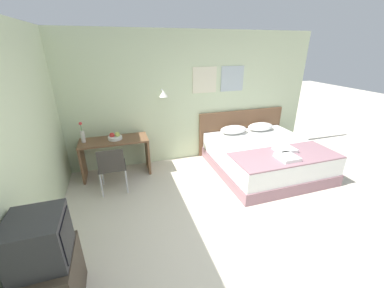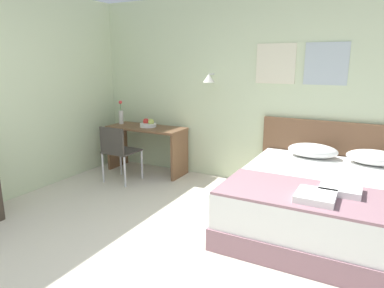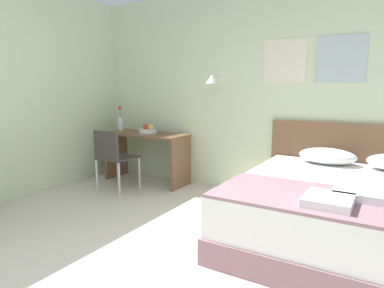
{
  "view_description": "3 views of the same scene",
  "coord_description": "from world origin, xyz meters",
  "px_view_note": "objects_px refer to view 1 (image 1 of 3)",
  "views": [
    {
      "loc": [
        -1.42,
        -1.87,
        2.36
      ],
      "look_at": [
        -0.34,
        1.46,
        0.88
      ],
      "focal_mm": 22.0,
      "sensor_mm": 36.0,
      "label": 1
    },
    {
      "loc": [
        1.54,
        -1.87,
        1.73
      ],
      "look_at": [
        -0.12,
        1.28,
        0.87
      ],
      "focal_mm": 32.0,
      "sensor_mm": 36.0,
      "label": 2
    },
    {
      "loc": [
        1.56,
        -1.43,
        1.4
      ],
      "look_at": [
        -0.22,
        1.54,
        0.82
      ],
      "focal_mm": 32.0,
      "sensor_mm": 36.0,
      "label": 3
    }
  ],
  "objects_px": {
    "desk": "(115,150)",
    "pillow_right": "(260,127)",
    "flower_vase": "(82,135)",
    "fruit_bowl": "(115,137)",
    "desk_chair": "(112,166)",
    "folded_towel_mid_bed": "(287,157)",
    "tv_stand": "(53,284)",
    "throw_blanket": "(286,155)",
    "bed": "(265,157)",
    "folded_towel_near_foot": "(285,150)",
    "television": "(39,240)",
    "headboard": "(241,131)",
    "pillow_left": "(234,130)"
  },
  "relations": [
    {
      "from": "headboard",
      "to": "tv_stand",
      "type": "distance_m",
      "value": 4.46
    },
    {
      "from": "pillow_right",
      "to": "desk",
      "type": "bearing_deg",
      "value": -179.69
    },
    {
      "from": "folded_towel_near_foot",
      "to": "television",
      "type": "height_order",
      "value": "television"
    },
    {
      "from": "pillow_right",
      "to": "television",
      "type": "xyz_separation_m",
      "value": [
        -3.82,
        -2.51,
        0.18
      ]
    },
    {
      "from": "folded_towel_mid_bed",
      "to": "flower_vase",
      "type": "height_order",
      "value": "flower_vase"
    },
    {
      "from": "desk",
      "to": "folded_towel_near_foot",
      "type": "bearing_deg",
      "value": -21.7
    },
    {
      "from": "pillow_right",
      "to": "folded_towel_mid_bed",
      "type": "bearing_deg",
      "value": -106.19
    },
    {
      "from": "television",
      "to": "tv_stand",
      "type": "bearing_deg",
      "value": 180.0
    },
    {
      "from": "bed",
      "to": "throw_blanket",
      "type": "xyz_separation_m",
      "value": [
        0.0,
        -0.57,
        0.3
      ]
    },
    {
      "from": "desk",
      "to": "fruit_bowl",
      "type": "relative_size",
      "value": 4.84
    },
    {
      "from": "television",
      "to": "desk",
      "type": "bearing_deg",
      "value": 75.71
    },
    {
      "from": "fruit_bowl",
      "to": "tv_stand",
      "type": "relative_size",
      "value": 0.42
    },
    {
      "from": "desk_chair",
      "to": "fruit_bowl",
      "type": "relative_size",
      "value": 3.24
    },
    {
      "from": "pillow_right",
      "to": "fruit_bowl",
      "type": "distance_m",
      "value": 3.16
    },
    {
      "from": "television",
      "to": "flower_vase",
      "type": "bearing_deg",
      "value": 87.4
    },
    {
      "from": "headboard",
      "to": "desk_chair",
      "type": "bearing_deg",
      "value": -162.75
    },
    {
      "from": "throw_blanket",
      "to": "folded_towel_mid_bed",
      "type": "height_order",
      "value": "folded_towel_mid_bed"
    },
    {
      "from": "pillow_right",
      "to": "desk_chair",
      "type": "distance_m",
      "value": 3.32
    },
    {
      "from": "pillow_left",
      "to": "desk",
      "type": "xyz_separation_m",
      "value": [
        -2.51,
        -0.02,
        -0.13
      ]
    },
    {
      "from": "desk",
      "to": "flower_vase",
      "type": "height_order",
      "value": "flower_vase"
    },
    {
      "from": "headboard",
      "to": "desk_chair",
      "type": "distance_m",
      "value": 3.05
    },
    {
      "from": "fruit_bowl",
      "to": "flower_vase",
      "type": "height_order",
      "value": "flower_vase"
    },
    {
      "from": "bed",
      "to": "tv_stand",
      "type": "relative_size",
      "value": 3.18
    },
    {
      "from": "pillow_right",
      "to": "desk",
      "type": "distance_m",
      "value": 3.19
    },
    {
      "from": "desk_chair",
      "to": "folded_towel_mid_bed",
      "type": "bearing_deg",
      "value": -16.1
    },
    {
      "from": "pillow_right",
      "to": "flower_vase",
      "type": "relative_size",
      "value": 1.57
    },
    {
      "from": "throw_blanket",
      "to": "desk",
      "type": "xyz_separation_m",
      "value": [
        -2.85,
        1.31,
        -0.06
      ]
    },
    {
      "from": "throw_blanket",
      "to": "tv_stand",
      "type": "distance_m",
      "value": 3.69
    },
    {
      "from": "throw_blanket",
      "to": "fruit_bowl",
      "type": "bearing_deg",
      "value": 154.91
    },
    {
      "from": "folded_towel_mid_bed",
      "to": "tv_stand",
      "type": "distance_m",
      "value": 3.57
    },
    {
      "from": "throw_blanket",
      "to": "folded_towel_mid_bed",
      "type": "relative_size",
      "value": 5.69
    },
    {
      "from": "pillow_right",
      "to": "folded_towel_near_foot",
      "type": "bearing_deg",
      "value": -102.06
    },
    {
      "from": "desk",
      "to": "tv_stand",
      "type": "relative_size",
      "value": 2.01
    },
    {
      "from": "fruit_bowl",
      "to": "bed",
      "type": "bearing_deg",
      "value": -14.9
    },
    {
      "from": "desk",
      "to": "pillow_right",
      "type": "bearing_deg",
      "value": 0.31
    },
    {
      "from": "fruit_bowl",
      "to": "headboard",
      "type": "bearing_deg",
      "value": 5.35
    },
    {
      "from": "folded_towel_near_foot",
      "to": "flower_vase",
      "type": "height_order",
      "value": "flower_vase"
    },
    {
      "from": "fruit_bowl",
      "to": "desk_chair",
      "type": "bearing_deg",
      "value": -98.38
    },
    {
      "from": "pillow_left",
      "to": "folded_towel_mid_bed",
      "type": "height_order",
      "value": "pillow_left"
    },
    {
      "from": "pillow_left",
      "to": "television",
      "type": "relative_size",
      "value": 1.29
    },
    {
      "from": "bed",
      "to": "folded_towel_near_foot",
      "type": "height_order",
      "value": "folded_towel_near_foot"
    },
    {
      "from": "fruit_bowl",
      "to": "television",
      "type": "bearing_deg",
      "value": -104.79
    },
    {
      "from": "bed",
      "to": "tv_stand",
      "type": "distance_m",
      "value": 3.9
    },
    {
      "from": "throw_blanket",
      "to": "flower_vase",
      "type": "height_order",
      "value": "flower_vase"
    },
    {
      "from": "pillow_right",
      "to": "folded_towel_near_foot",
      "type": "relative_size",
      "value": 1.73
    },
    {
      "from": "bed",
      "to": "fruit_bowl",
      "type": "relative_size",
      "value": 7.67
    },
    {
      "from": "folded_towel_mid_bed",
      "to": "flower_vase",
      "type": "bearing_deg",
      "value": 155.83
    },
    {
      "from": "headboard",
      "to": "folded_towel_mid_bed",
      "type": "height_order",
      "value": "headboard"
    },
    {
      "from": "throw_blanket",
      "to": "desk_chair",
      "type": "xyz_separation_m",
      "value": [
        -2.91,
        0.68,
        -0.07
      ]
    },
    {
      "from": "throw_blanket",
      "to": "folded_towel_mid_bed",
      "type": "bearing_deg",
      "value": -121.16
    }
  ]
}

